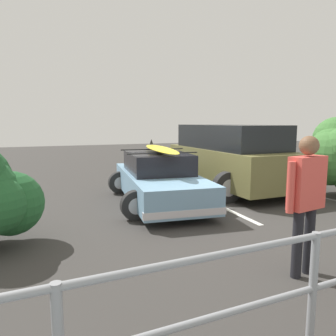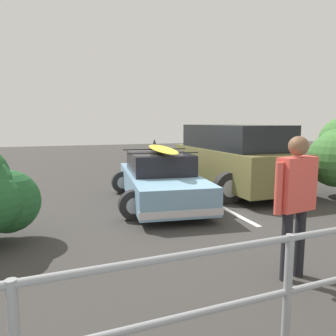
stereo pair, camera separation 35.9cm
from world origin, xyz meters
The scene contains 5 objects.
ground_plane centered at (0.00, 0.00, -0.01)m, with size 44.00×44.00×0.02m, color #383533.
parking_stripe centered at (-0.62, -0.72, 0.00)m, with size 4.92×0.12×0.00m, color silver.
sedan_car centered at (0.60, -0.76, 0.60)m, with size 2.53×4.39×1.52m.
suv_car centered at (-1.85, -1.46, 0.98)m, with size 2.73×4.69×1.91m.
person_bystander centered at (0.20, 3.66, 1.10)m, with size 0.70×0.30×1.83m.
Camera 1 is at (3.34, 6.80, 2.00)m, focal length 35.00 mm.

